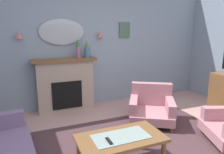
# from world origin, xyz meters

# --- Properties ---
(wall_back) EXTENTS (6.85, 0.10, 2.97)m
(wall_back) POSITION_xyz_m (0.00, 2.48, 1.48)
(wall_back) COLOR #8C9EB2
(wall_back) RESTS_ON ground
(patterned_rug) EXTENTS (3.20, 2.40, 0.01)m
(patterned_rug) POSITION_xyz_m (0.00, 0.20, 0.01)
(patterned_rug) COLOR #4C3338
(patterned_rug) RESTS_ON ground
(fireplace) EXTENTS (1.36, 0.36, 1.16)m
(fireplace) POSITION_xyz_m (-0.74, 2.25, 0.57)
(fireplace) COLOR tan
(fireplace) RESTS_ON ground
(mantel_vase_right) EXTENTS (0.10, 0.10, 0.40)m
(mantel_vase_right) POSITION_xyz_m (-0.44, 2.23, 1.37)
(mantel_vase_right) COLOR #9E6084
(mantel_vase_right) RESTS_ON fireplace
(mantel_vase_left) EXTENTS (0.13, 0.13, 0.38)m
(mantel_vase_left) POSITION_xyz_m (-0.24, 2.23, 1.33)
(mantel_vase_left) COLOR #4C7093
(mantel_vase_left) RESTS_ON fireplace
(wall_mirror) EXTENTS (0.96, 0.06, 0.56)m
(wall_mirror) POSITION_xyz_m (-0.74, 2.40, 1.71)
(wall_mirror) COLOR #B2BCC6
(wall_sconce_left) EXTENTS (0.14, 0.14, 0.14)m
(wall_sconce_left) POSITION_xyz_m (-1.59, 2.35, 1.66)
(wall_sconce_left) COLOR #D17066
(wall_sconce_right) EXTENTS (0.14, 0.14, 0.14)m
(wall_sconce_right) POSITION_xyz_m (0.11, 2.35, 1.66)
(wall_sconce_right) COLOR #D17066
(framed_picture) EXTENTS (0.28, 0.03, 0.36)m
(framed_picture) POSITION_xyz_m (0.76, 2.41, 1.75)
(framed_picture) COLOR #4C6B56
(coffee_table) EXTENTS (1.10, 0.60, 0.45)m
(coffee_table) POSITION_xyz_m (-0.49, -0.05, 0.38)
(coffee_table) COLOR brown
(coffee_table) RESTS_ON ground
(tv_remote) EXTENTS (0.04, 0.16, 0.02)m
(tv_remote) POSITION_xyz_m (-0.67, -0.11, 0.45)
(tv_remote) COLOR black
(tv_remote) RESTS_ON coffee_table
(armchair_by_coffee_table) EXTENTS (1.11, 1.12, 0.71)m
(armchair_by_coffee_table) POSITION_xyz_m (0.67, 1.01, 0.31)
(armchair_by_coffee_table) COLOR #B77A84
(armchair_by_coffee_table) RESTS_ON ground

